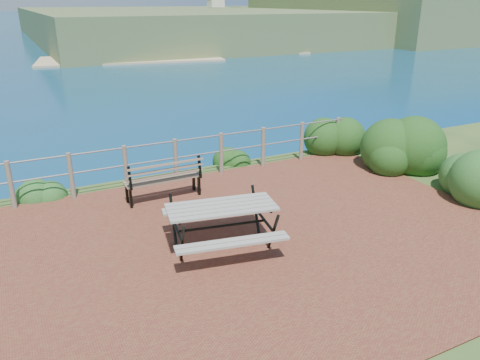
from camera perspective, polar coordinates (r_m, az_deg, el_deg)
The scene contains 11 objects.
ground at distance 8.20m, azimuth 0.14°, elevation -7.74°, with size 10.00×7.00×0.12m, color brown.
ocean at distance 206.48m, azimuth -27.09°, elevation 17.86°, with size 1200.00×1200.00×0.00m, color #136672.
safety_railing at distance 10.83m, azimuth -7.86°, elevation 2.70°, with size 9.40×0.10×1.00m.
distant_bay at distance 273.50m, azimuth 14.38°, elevation 19.36°, with size 290.00×232.36×24.00m.
picnic_table at distance 7.86m, azimuth -2.25°, elevation -5.12°, with size 1.90×1.54×0.76m.
park_bench at distance 9.84m, azimuth -9.42°, elevation 0.86°, with size 1.61×0.43×0.91m.
shrub_right_front at distance 12.33m, azimuth 18.32°, elevation 1.29°, with size 1.55×1.55×2.20m, color #143D13.
shrub_right_back at distance 11.26m, azimuth 26.46°, elevation -1.79°, with size 1.38×1.38×1.96m, color #1E521F.
shrub_right_edge at distance 13.35m, azimuth 10.65°, elevation 3.49°, with size 1.14×1.14×1.62m, color #143D13.
shrub_lip_west at distance 11.04m, azimuth -23.29°, elevation -1.71°, with size 0.88×0.88×0.66m, color #1E521F.
shrub_lip_east at distance 12.09m, azimuth -0.67°, elevation 2.00°, with size 0.79×0.79×0.55m, color #143D13.
Camera 1 is at (-3.23, -6.42, 3.96)m, focal length 35.00 mm.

